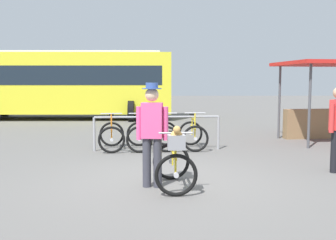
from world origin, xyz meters
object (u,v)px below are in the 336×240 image
bus_distant (63,81)px  person_with_featured_bike (152,130)px  racked_bike_orange (112,135)px  racked_bike_teal (139,135)px  racked_bike_yellow (193,134)px  racked_bike_black (166,135)px  market_stall (329,93)px  featured_bicycle (174,160)px

bus_distant → person_with_featured_bike: bearing=-69.5°
racked_bike_orange → racked_bike_teal: (0.70, 0.05, 0.00)m
racked_bike_teal → racked_bike_yellow: bearing=4.1°
person_with_featured_bike → racked_bike_teal: bearing=96.7°
racked_bike_black → market_stall: market_stall is taller
bus_distant → market_stall: size_ratio=2.96×
racked_bike_teal → bus_distant: 9.25m
market_stall → featured_bicycle: bearing=-132.3°
racked_bike_black → market_stall: (4.84, 1.43, 1.03)m
racked_bike_yellow → featured_bicycle: (-0.61, -3.85, 0.12)m
racked_bike_orange → bus_distant: size_ratio=0.12×
racked_bike_teal → bus_distant: bearing=115.9°
racked_bike_black → featured_bicycle: (0.08, -3.80, 0.12)m
racked_bike_yellow → market_stall: 4.48m
featured_bicycle → market_stall: bearing=47.7°
person_with_featured_bike → market_stall: size_ratio=0.51×
bus_distant → market_stall: 11.68m
market_stall → racked_bike_teal: bearing=-165.0°
racked_bike_teal → racked_bike_yellow: size_ratio=1.01×
racked_bike_teal → person_with_featured_bike: (0.42, -3.59, 0.58)m
market_stall → racked_bike_yellow: bearing=-161.6°
featured_bicycle → racked_bike_yellow: bearing=80.9°
racked_bike_orange → bus_distant: bearing=111.7°
racked_bike_orange → racked_bike_teal: bearing=4.1°
racked_bike_orange → racked_bike_black: 1.40m
market_stall → racked_bike_orange: bearing=-166.2°
racked_bike_yellow → featured_bicycle: bearing=-99.1°
racked_bike_teal → featured_bicycle: featured_bicycle is taller
person_with_featured_bike → market_stall: 7.21m
racked_bike_orange → featured_bicycle: (1.48, -3.70, 0.12)m
racked_bike_teal → racked_bike_black: size_ratio=1.04×
featured_bicycle → market_stall: size_ratio=0.36×
person_with_featured_bike → bus_distant: bus_distant is taller
racked_bike_black → featured_bicycle: bearing=-88.7°
racked_bike_teal → person_with_featured_bike: 3.66m
person_with_featured_bike → racked_bike_orange: bearing=107.6°
racked_bike_teal → featured_bicycle: (0.78, -3.75, 0.12)m
racked_bike_black → racked_bike_yellow: 0.70m
racked_bike_orange → racked_bike_teal: size_ratio=1.02×
racked_bike_orange → racked_bike_yellow: size_ratio=1.03×
racked_bike_black → featured_bicycle: featured_bicycle is taller
racked_bike_black → bus_distant: bus_distant is taller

